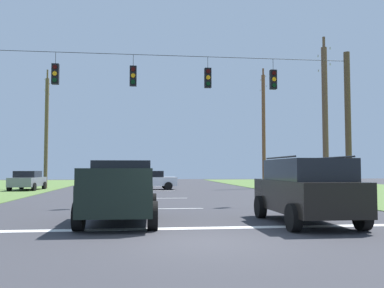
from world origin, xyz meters
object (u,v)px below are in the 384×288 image
at_px(overhead_signal_span, 167,115).
at_px(suv_black, 306,189).
at_px(distant_car_oncoming, 28,180).
at_px(utility_pole_mid_left, 46,130).
at_px(utility_pole_mid_right, 325,119).
at_px(utility_pole_far_right, 264,128).
at_px(pickup_truck, 121,191).
at_px(distant_car_far_parked, 149,180).

relative_size(overhead_signal_span, suv_black, 3.81).
height_order(distant_car_oncoming, utility_pole_mid_left, utility_pole_mid_left).
distance_m(suv_black, utility_pole_mid_right, 12.42).
height_order(overhead_signal_span, utility_pole_mid_left, utility_pole_mid_left).
bearing_deg(suv_black, distant_car_oncoming, 122.19).
xyz_separation_m(overhead_signal_span, utility_pole_far_right, (9.44, 16.12, 1.03)).
bearing_deg(distant_car_oncoming, suv_black, -57.81).
relative_size(suv_black, utility_pole_mid_right, 0.51).
height_order(distant_car_oncoming, utility_pole_far_right, utility_pole_far_right).
relative_size(overhead_signal_span, utility_pole_far_right, 1.74).
bearing_deg(pickup_truck, utility_pole_far_right, 63.16).
height_order(overhead_signal_span, suv_black, overhead_signal_span).
height_order(pickup_truck, suv_black, suv_black).
height_order(distant_car_oncoming, utility_pole_mid_right, utility_pole_mid_right).
bearing_deg(utility_pole_far_right, overhead_signal_span, -120.35).
relative_size(distant_car_oncoming, utility_pole_mid_left, 0.43).
relative_size(overhead_signal_span, pickup_truck, 3.37).
height_order(distant_car_oncoming, distant_car_far_parked, same).
distance_m(suv_black, utility_pole_far_right, 24.42).
bearing_deg(utility_pole_far_right, utility_pole_mid_right, -90.59).
xyz_separation_m(distant_car_far_parked, utility_pole_far_right, (9.97, 1.38, 4.45)).
xyz_separation_m(pickup_truck, distant_car_far_parked, (1.30, 20.89, -0.18)).
relative_size(pickup_truck, utility_pole_mid_left, 0.54).
relative_size(suv_black, utility_pole_mid_left, 0.47).
relative_size(utility_pole_far_right, utility_pole_mid_left, 1.04).
bearing_deg(distant_car_far_parked, utility_pole_mid_right, -49.31).
xyz_separation_m(pickup_truck, utility_pole_mid_right, (11.13, 9.45, 3.61)).
relative_size(pickup_truck, suv_black, 1.13).
xyz_separation_m(distant_car_oncoming, distant_car_far_parked, (9.53, -0.06, 0.00)).
distance_m(pickup_truck, distant_car_far_parked, 20.93).
xyz_separation_m(pickup_truck, distant_car_oncoming, (-8.23, 20.95, -0.18)).
xyz_separation_m(distant_car_far_parked, utility_pole_mid_right, (9.83, -11.44, 3.79)).
xyz_separation_m(pickup_truck, utility_pole_far_right, (11.27, 22.27, 4.27)).
relative_size(suv_black, distant_car_far_parked, 1.09).
bearing_deg(pickup_truck, utility_pole_mid_left, 107.59).
xyz_separation_m(suv_black, utility_pole_mid_left, (-13.08, 24.49, 3.91)).
bearing_deg(distant_car_far_parked, distant_car_oncoming, 179.65).
distance_m(overhead_signal_span, utility_pole_far_right, 18.71).
height_order(distant_car_far_parked, utility_pole_far_right, utility_pole_far_right).
bearing_deg(suv_black, overhead_signal_span, 117.85).
bearing_deg(distant_car_oncoming, pickup_truck, -68.56).
bearing_deg(overhead_signal_span, utility_pole_mid_right, 19.54).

